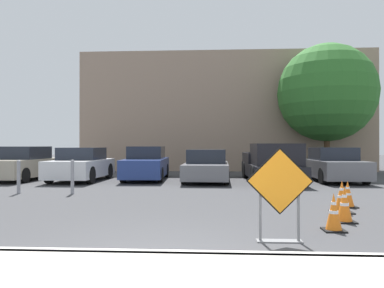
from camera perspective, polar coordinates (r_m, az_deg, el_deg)
The scene contains 17 objects.
ground_plane at distance 15.01m, azimuth 0.64°, elevation -6.13°, with size 96.00×96.00×0.00m, color #3D3D3F.
curb_lip at distance 5.18m, azimuth -4.78°, elevation -16.73°, with size 28.02×0.20×0.14m.
road_closed_sign at distance 6.14m, azimuth 13.22°, elevation -6.79°, with size 1.07×0.20×1.51m.
traffic_cone_nearest at distance 7.31m, azimuth 20.78°, elevation -9.74°, with size 0.38×0.38×0.68m.
traffic_cone_second at distance 8.20m, azimuth 22.22°, elevation -8.58°, with size 0.40×0.40×0.72m.
traffic_cone_third at distance 9.29m, azimuth 21.87°, elevation -7.53°, with size 0.46×0.46×0.74m.
traffic_cone_fourth at distance 10.19m, azimuth 22.63°, elevation -7.11°, with size 0.42×0.42×0.65m.
parked_car_nearest at distance 18.43m, azimuth -24.22°, elevation -2.86°, with size 2.02×4.34×1.50m.
parked_car_second at distance 17.06m, azimuth -16.51°, elevation -3.11°, with size 1.95×4.06×1.45m.
parked_car_third at distance 17.07m, azimuth -6.97°, elevation -3.08°, with size 1.91×4.46×1.50m.
parked_car_fourth at distance 16.22m, azimuth 2.24°, elevation -3.45°, with size 1.96×4.48×1.37m.
pickup_truck at distance 16.02m, azimuth 12.08°, elevation -3.13°, with size 2.11×5.57×1.62m.
parked_car_fifth at distance 17.28m, azimuth 20.74°, elevation -3.08°, with size 1.93×4.17×1.46m.
bollard_nearest at distance 12.49m, azimuth -17.76°, elevation -4.65°, with size 0.12×0.12×1.10m.
bollard_second at distance 13.22m, azimuth -24.91°, elevation -4.44°, with size 0.12×0.12×1.08m.
building_facade_backdrop at distance 24.94m, azimuth 5.00°, elevation 4.58°, with size 17.81×5.00×7.27m.
street_tree_behind_lot at distance 22.28m, azimuth 19.85°, elevation 7.34°, with size 5.42×5.42×7.19m.
Camera 1 is at (0.70, -4.91, 1.54)m, focal length 35.00 mm.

